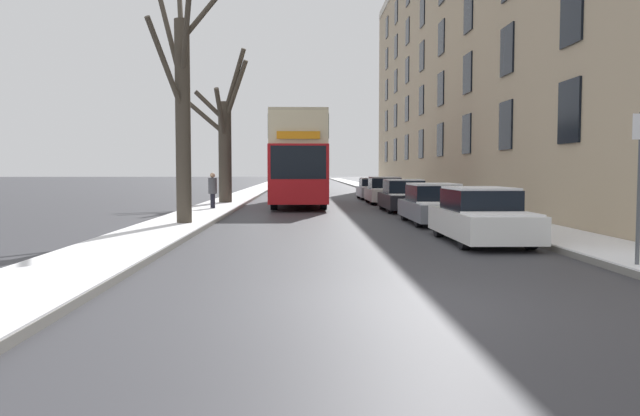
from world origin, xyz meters
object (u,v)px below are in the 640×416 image
Objects in this scene: bare_tree_left_1 at (224,141)px; parked_car_0 at (481,217)px; parked_car_2 at (404,197)px; parked_car_3 at (385,191)px; bare_tree_left_0 at (183,105)px; double_decker_bus at (299,156)px; pedestrian_left_sidewalk at (213,190)px; parked_car_4 at (374,189)px; street_sign_post at (640,182)px; oncoming_van at (304,176)px; parked_car_1 at (434,205)px.

bare_tree_left_1 is 1.75× the size of parked_car_0.
bare_tree_left_1 is at bearing 150.67° from parked_car_2.
bare_tree_left_0 is at bearing -120.44° from parked_car_3.
double_decker_bus reaches higher than parked_car_3.
parked_car_3 is at bearing -69.87° from pedestrian_left_sidewalk.
parked_car_4 is 27.86m from street_sign_post.
oncoming_van is at bearing 116.78° from parked_car_4.
parked_car_2 is at bearing -29.33° from bare_tree_left_1.
parked_car_1 is (4.57, -10.89, -1.87)m from double_decker_bus.
bare_tree_left_0 is 1.80× the size of parked_car_1.
bare_tree_left_1 is at bearing -104.77° from oncoming_van.
parked_car_0 is 11.74m from parked_car_2.
street_sign_post is at bearing -167.02° from pedestrian_left_sidewalk.
bare_tree_left_0 is at bearing -113.14° from parked_car_4.
bare_tree_left_1 is 23.28m from street_sign_post.
street_sign_post is (9.47, -8.90, -2.20)m from bare_tree_left_0.
parked_car_0 is at bearing -63.10° from bare_tree_left_1.
bare_tree_left_1 is 0.70× the size of double_decker_bus.
pedestrian_left_sidewalk reaches higher than parked_car_2.
street_sign_post is at bearing -87.14° from parked_car_4.
pedestrian_left_sidewalk is (-8.25, -0.17, 0.28)m from parked_car_2.
bare_tree_left_0 is 12.74m from double_decker_bus.
street_sign_post is at bearing -65.27° from bare_tree_left_1.
bare_tree_left_1 is 9.91m from parked_car_2.
bare_tree_left_0 is 2.06× the size of parked_car_3.
bare_tree_left_0 is 1.92× the size of parked_car_2.
bare_tree_left_1 is 11.02m from parked_car_4.
bare_tree_left_0 is 16.25m from parked_car_3.
parked_car_4 is 1.43× the size of street_sign_post.
bare_tree_left_0 reaches higher than oncoming_van.
bare_tree_left_0 is 8.77m from parked_car_1.
double_decker_bus is 6.79m from parked_car_2.
bare_tree_left_1 is 13.98m from parked_car_1.
parked_car_0 is at bearing -74.42° from double_decker_bus.
parked_car_0 is 1.11× the size of parked_car_3.
parked_car_4 is (8.08, 18.91, -3.17)m from bare_tree_left_0.
pedestrian_left_sidewalk is at bearing -127.27° from double_decker_bus.
bare_tree_left_0 is 27.81m from oncoming_van.
pedestrian_left_sidewalk reaches higher than parked_car_4.
oncoming_van reaches higher than parked_car_3.
oncoming_van is (4.02, 15.25, -1.95)m from bare_tree_left_1.
bare_tree_left_1 is 1.70× the size of parked_car_1.
pedestrian_left_sidewalk is (0.08, -4.85, -2.35)m from bare_tree_left_1.
parked_car_3 reaches higher than parked_car_1.
oncoming_van is 1.79× the size of street_sign_post.
bare_tree_left_1 is (-0.25, 12.20, -0.52)m from bare_tree_left_0.
street_sign_post is at bearing -85.17° from parked_car_2.
parked_car_3 is at bearing 93.50° from street_sign_post.
bare_tree_left_1 is 1.81× the size of parked_car_2.
parked_car_2 is 1.07× the size of parked_car_4.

